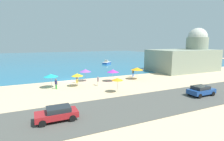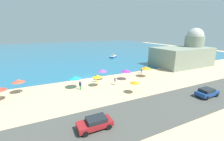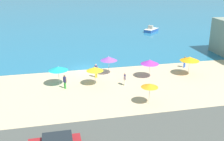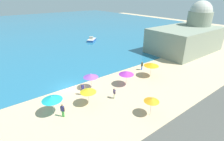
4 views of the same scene
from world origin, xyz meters
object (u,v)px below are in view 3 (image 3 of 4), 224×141
at_px(bather_2, 125,78).
at_px(skiff_nearshore, 151,30).
at_px(beach_umbrella_3, 190,59).
at_px(bather_0, 96,70).
at_px(beach_umbrella_2, 109,59).
at_px(beach_umbrella_7, 58,68).
at_px(bather_1, 65,81).
at_px(beach_umbrella_5, 150,85).
at_px(bather_3, 185,61).
at_px(beach_umbrella_4, 150,62).
at_px(beach_umbrella_0, 95,69).

xyz_separation_m(bather_2, skiff_nearshore, (13.69, 28.35, -0.43)).
distance_m(beach_umbrella_3, skiff_nearshore, 27.10).
xyz_separation_m(bather_0, skiff_nearshore, (16.63, 25.05, -0.57)).
relative_size(beach_umbrella_2, beach_umbrella_7, 1.02).
distance_m(bather_1, bather_2, 7.07).
bearing_deg(bather_2, beach_umbrella_5, -77.39).
bearing_deg(bather_3, beach_umbrella_4, -157.33).
height_order(beach_umbrella_0, bather_2, beach_umbrella_0).
bearing_deg(beach_umbrella_5, bather_2, 102.61).
distance_m(beach_umbrella_7, bather_2, 7.97).
relative_size(beach_umbrella_7, bather_2, 1.53).
distance_m(beach_umbrella_4, beach_umbrella_5, 7.64).
distance_m(beach_umbrella_3, bather_1, 16.30).
relative_size(beach_umbrella_0, skiff_nearshore, 0.59).
distance_m(beach_umbrella_0, beach_umbrella_2, 4.10).
distance_m(beach_umbrella_3, bather_2, 9.41).
bearing_deg(beach_umbrella_7, beach_umbrella_3, -0.20).
xyz_separation_m(beach_umbrella_2, beach_umbrella_5, (2.24, -9.51, -0.09)).
relative_size(beach_umbrella_3, bather_3, 1.54).
bearing_deg(beach_umbrella_0, beach_umbrella_7, 168.49).
xyz_separation_m(beach_umbrella_0, bather_2, (3.45, -0.89, -1.16)).
xyz_separation_m(beach_umbrella_0, beach_umbrella_7, (-4.22, 0.86, 0.09)).
relative_size(beach_umbrella_3, skiff_nearshore, 0.63).
relative_size(bather_1, bather_3, 1.04).
distance_m(beach_umbrella_4, skiff_nearshore, 28.31).
height_order(beach_umbrella_4, bather_1, beach_umbrella_4).
bearing_deg(bather_0, beach_umbrella_0, -101.99).
height_order(beach_umbrella_3, beach_umbrella_5, beach_umbrella_3).
height_order(beach_umbrella_7, bather_1, beach_umbrella_7).
relative_size(beach_umbrella_7, skiff_nearshore, 0.61).
xyz_separation_m(beach_umbrella_3, beach_umbrella_7, (-16.83, 0.06, -0.07)).
height_order(beach_umbrella_2, beach_umbrella_4, beach_umbrella_2).
relative_size(beach_umbrella_0, beach_umbrella_2, 0.94).
bearing_deg(beach_umbrella_4, beach_umbrella_2, 154.29).
distance_m(bather_0, skiff_nearshore, 30.08).
xyz_separation_m(beach_umbrella_0, beach_umbrella_3, (12.61, 0.80, 0.15)).
distance_m(beach_umbrella_2, beach_umbrella_7, 7.06).
relative_size(beach_umbrella_2, beach_umbrella_5, 1.07).
xyz_separation_m(bather_0, bather_2, (2.93, -3.30, -0.14)).
xyz_separation_m(beach_umbrella_5, bather_0, (-4.12, 8.59, -1.02)).
relative_size(beach_umbrella_4, skiff_nearshore, 0.61).
distance_m(beach_umbrella_7, bather_3, 17.88).
bearing_deg(beach_umbrella_5, beach_umbrella_2, 103.24).
relative_size(beach_umbrella_4, beach_umbrella_5, 1.05).
height_order(beach_umbrella_0, bather_1, beach_umbrella_0).
height_order(beach_umbrella_5, skiff_nearshore, beach_umbrella_5).
distance_m(beach_umbrella_2, beach_umbrella_5, 9.77).
bearing_deg(beach_umbrella_4, bather_1, -172.86).
xyz_separation_m(beach_umbrella_3, bather_3, (0.79, 2.78, -1.28)).
bearing_deg(bather_1, beach_umbrella_5, -35.31).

